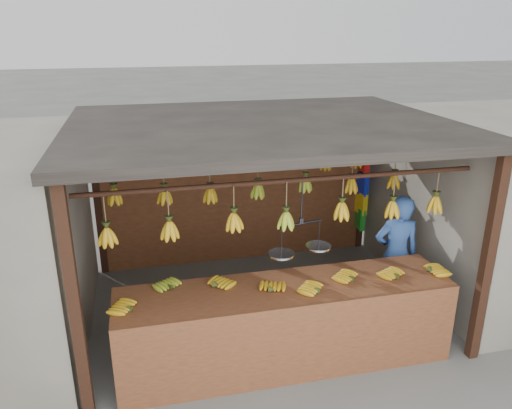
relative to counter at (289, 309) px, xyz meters
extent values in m
plane|color=#5B5B57|center=(0.01, 1.23, -0.71)|extent=(80.00, 80.00, 0.00)
cube|color=black|center=(-1.99, -0.27, 0.44)|extent=(0.10, 0.10, 2.30)
cube|color=black|center=(2.01, -0.27, 0.44)|extent=(0.10, 0.10, 2.30)
cube|color=black|center=(-1.99, 2.73, 0.44)|extent=(0.10, 0.10, 2.30)
cube|color=black|center=(2.01, 2.73, 0.44)|extent=(0.10, 0.10, 2.30)
cube|color=black|center=(0.01, 1.23, 1.64)|extent=(4.30, 3.30, 0.10)
cylinder|color=black|center=(0.01, 0.23, 1.29)|extent=(4.00, 0.05, 0.05)
cylinder|color=black|center=(0.01, 1.23, 1.29)|extent=(4.00, 0.05, 0.05)
cylinder|color=black|center=(0.01, 2.23, 1.29)|extent=(4.00, 0.05, 0.05)
cube|color=brown|center=(0.01, 2.73, 0.19)|extent=(4.00, 0.06, 1.80)
cube|color=brown|center=(0.00, 0.13, 0.15)|extent=(3.47, 0.77, 0.08)
cube|color=brown|center=(0.00, -0.26, -0.26)|extent=(3.47, 0.04, 0.90)
cube|color=black|center=(-1.64, -0.21, -0.30)|extent=(0.07, 0.07, 0.82)
cube|color=black|center=(1.63, -0.21, -0.30)|extent=(0.07, 0.07, 0.82)
cube|color=black|center=(-1.64, 0.47, -0.30)|extent=(0.07, 0.07, 0.82)
cube|color=black|center=(1.63, 0.47, -0.30)|extent=(0.07, 0.07, 0.82)
ellipsoid|color=#BD8B14|center=(-1.55, 0.02, 0.22)|extent=(0.30, 0.27, 0.06)
ellipsoid|color=#92A523|center=(-1.14, 0.32, 0.22)|extent=(0.28, 0.30, 0.06)
ellipsoid|color=#BD8B14|center=(-0.70, 0.25, 0.22)|extent=(0.30, 0.30, 0.06)
ellipsoid|color=#BD8B14|center=(-0.17, 0.04, 0.22)|extent=(0.25, 0.29, 0.06)
ellipsoid|color=#BD8B14|center=(0.28, -0.07, 0.22)|extent=(0.30, 0.30, 0.06)
ellipsoid|color=#BD8B14|center=(0.71, 0.08, 0.22)|extent=(0.29, 0.30, 0.06)
ellipsoid|color=#BD8B14|center=(1.19, 0.02, 0.22)|extent=(0.27, 0.29, 0.06)
ellipsoid|color=#BD8B14|center=(1.59, 0.05, 0.22)|extent=(0.24, 0.19, 0.06)
ellipsoid|color=#BD8B14|center=(-1.70, 0.23, 0.87)|extent=(0.16, 0.16, 0.28)
ellipsoid|color=#BD8B14|center=(-1.13, 0.19, 0.90)|extent=(0.16, 0.16, 0.28)
ellipsoid|color=#BD8B14|center=(-0.52, 0.19, 0.93)|extent=(0.16, 0.16, 0.28)
ellipsoid|color=#92A523|center=(0.01, 0.20, 0.89)|extent=(0.16, 0.16, 0.28)
ellipsoid|color=#BD8B14|center=(0.60, 0.22, 0.93)|extent=(0.16, 0.16, 0.28)
ellipsoid|color=#BD8B14|center=(1.19, 0.27, 0.88)|extent=(0.16, 0.16, 0.28)
ellipsoid|color=#BD8B14|center=(1.68, 0.26, 0.90)|extent=(0.16, 0.16, 0.28)
ellipsoid|color=#BD8B14|center=(-1.66, 1.26, 0.92)|extent=(0.16, 0.16, 0.28)
ellipsoid|color=#BD8B14|center=(-1.12, 1.21, 0.90)|extent=(0.16, 0.16, 0.28)
ellipsoid|color=#BD8B14|center=(-0.60, 1.25, 0.86)|extent=(0.16, 0.16, 0.28)
ellipsoid|color=#92A523|center=(-0.02, 1.28, 0.86)|extent=(0.16, 0.16, 0.28)
ellipsoid|color=#92A523|center=(0.55, 1.22, 0.92)|extent=(0.16, 0.16, 0.28)
ellipsoid|color=#BD8B14|center=(1.14, 1.21, 0.86)|extent=(0.16, 0.16, 0.28)
ellipsoid|color=#BD8B14|center=(1.70, 1.19, 0.88)|extent=(0.16, 0.16, 0.28)
ellipsoid|color=#BD8B14|center=(-1.64, 2.20, 0.96)|extent=(0.16, 0.16, 0.28)
ellipsoid|color=#BD8B14|center=(-1.13, 2.21, 0.97)|extent=(0.16, 0.16, 0.28)
ellipsoid|color=#BD8B14|center=(-0.52, 2.20, 0.92)|extent=(0.16, 0.16, 0.28)
ellipsoid|color=#BD8B14|center=(-0.01, 2.22, 0.97)|extent=(0.16, 0.16, 0.28)
ellipsoid|color=#BD8B14|center=(0.62, 2.26, 0.93)|extent=(0.16, 0.16, 0.28)
ellipsoid|color=#BD8B14|center=(1.19, 2.20, 0.87)|extent=(0.16, 0.16, 0.28)
ellipsoid|color=#BD8B14|center=(1.67, 2.25, 0.86)|extent=(0.16, 0.16, 0.28)
cylinder|color=black|center=(0.17, 0.23, 1.06)|extent=(0.02, 0.02, 0.46)
cylinder|color=black|center=(0.17, 0.23, 0.83)|extent=(0.47, 0.12, 0.02)
cylinder|color=silver|center=(-0.04, 0.19, 0.53)|extent=(0.26, 0.26, 0.02)
cylinder|color=silver|center=(0.39, 0.28, 0.53)|extent=(0.26, 0.26, 0.02)
imported|color=#3359A5|center=(1.61, 0.82, 0.06)|extent=(0.60, 0.44, 1.53)
cube|color=red|center=(1.95, 2.58, 0.77)|extent=(0.08, 0.26, 0.34)
cube|color=#1426BF|center=(1.95, 2.58, 0.40)|extent=(0.08, 0.26, 0.34)
cube|color=yellow|center=(1.95, 2.58, 0.09)|extent=(0.08, 0.26, 0.34)
cube|color=#199926|center=(1.95, 2.58, -0.17)|extent=(0.08, 0.26, 0.34)
camera|label=1|loc=(-1.34, -4.19, 2.71)|focal=35.00mm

